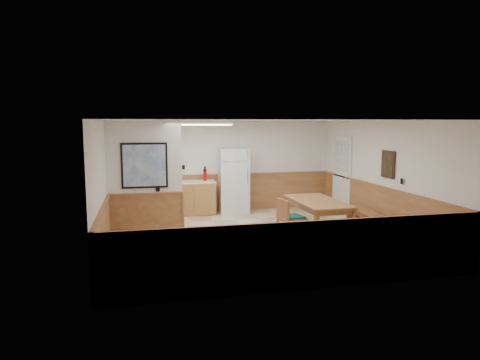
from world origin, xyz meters
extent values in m
plane|color=beige|center=(0.00, 0.00, 0.00)|extent=(6.00, 6.00, 0.00)
cube|color=white|center=(0.00, 0.00, 2.50)|extent=(6.00, 6.00, 0.02)
cube|color=white|center=(0.00, 3.00, 1.25)|extent=(6.00, 0.02, 2.50)
cube|color=white|center=(3.00, 0.00, 1.25)|extent=(0.02, 6.00, 2.50)
cube|color=white|center=(-3.00, 0.00, 1.25)|extent=(0.02, 6.00, 2.50)
cube|color=#B58048|center=(0.00, 2.98, 0.50)|extent=(6.00, 0.04, 1.00)
cube|color=#B58048|center=(2.98, 0.00, 0.50)|extent=(0.04, 6.00, 1.00)
cube|color=#B58048|center=(-2.98, 0.00, 0.50)|extent=(0.04, 6.00, 1.00)
cube|color=white|center=(-2.25, 0.20, 1.75)|extent=(1.50, 0.15, 1.50)
cube|color=#B58048|center=(-2.25, 0.20, 0.50)|extent=(1.50, 0.17, 1.00)
cube|color=black|center=(-2.25, 0.10, 1.60)|extent=(0.92, 0.03, 0.92)
cube|color=white|center=(-2.25, 0.09, 1.60)|extent=(0.84, 0.01, 0.84)
cube|color=#B16F3F|center=(-1.10, 2.68, 0.43)|extent=(1.40, 0.60, 0.86)
cube|color=#B16F3F|center=(-2.57, 2.68, 0.43)|extent=(0.06, 0.60, 0.86)
cube|color=#B16F3F|center=(-1.83, 2.68, 0.43)|extent=(0.06, 0.60, 0.86)
cube|color=white|center=(-1.50, 2.68, 0.88)|extent=(2.20, 0.60, 0.04)
cube|color=white|center=(-1.50, 2.98, 0.95)|extent=(2.20, 0.02, 0.10)
cube|color=white|center=(2.97, 1.90, 1.02)|extent=(0.05, 1.02, 2.15)
cube|color=white|center=(2.96, 1.90, 1.02)|extent=(0.04, 0.90, 2.05)
cube|color=silver|center=(2.94, 1.90, 1.55)|extent=(0.02, 0.76, 0.80)
cube|color=white|center=(-2.10, 2.98, 1.55)|extent=(0.80, 0.03, 1.00)
cube|color=white|center=(-2.10, 2.96, 1.55)|extent=(0.70, 0.01, 0.90)
cube|color=#382416|center=(2.97, -0.30, 1.55)|extent=(0.03, 0.50, 0.60)
cube|color=black|center=(2.95, -0.30, 1.55)|extent=(0.01, 0.42, 0.52)
cube|color=white|center=(-0.80, 1.30, 2.45)|extent=(1.20, 0.30, 0.08)
cube|color=white|center=(-0.80, 1.30, 2.40)|extent=(1.15, 0.25, 0.01)
cube|color=silver|center=(0.12, 2.63, 0.88)|extent=(0.80, 0.72, 1.77)
cube|color=silver|center=(0.43, 2.27, 1.61)|extent=(0.03, 0.02, 0.23)
cube|color=silver|center=(0.43, 2.27, 1.06)|extent=(0.03, 0.02, 0.42)
cube|color=#A37C3C|center=(1.46, 0.01, 0.72)|extent=(0.97, 1.90, 0.05)
cube|color=#A37C3C|center=(1.46, 0.01, 0.65)|extent=(0.87, 1.80, 0.10)
cube|color=#A37C3C|center=(1.06, -0.88, 0.35)|extent=(0.07, 0.07, 0.70)
cube|color=#A37C3C|center=(1.04, 0.89, 0.35)|extent=(0.07, 0.07, 0.70)
cube|color=#A37C3C|center=(1.89, -0.87, 0.35)|extent=(0.07, 0.07, 0.70)
cube|color=#A37C3C|center=(1.87, 0.90, 0.35)|extent=(0.07, 0.07, 0.70)
cube|color=#A37C3C|center=(2.70, 0.08, 0.42)|extent=(0.59, 1.72, 0.05)
cube|color=#A37C3C|center=(2.70, -0.71, 0.20)|extent=(0.35, 0.11, 0.40)
cube|color=#A37C3C|center=(2.70, 0.87, 0.20)|extent=(0.35, 0.11, 0.40)
cube|color=#A37C3C|center=(0.79, -0.20, 0.42)|extent=(0.58, 0.58, 0.06)
cube|color=#0E4945|center=(0.79, -0.20, 0.47)|extent=(0.53, 0.53, 0.03)
cube|color=#A37C3C|center=(0.58, -0.23, 0.65)|extent=(0.14, 0.50, 0.40)
cube|color=#0E4945|center=(0.36, -0.27, 0.65)|extent=(0.10, 0.43, 0.34)
cube|color=#A37C3C|center=(0.62, -0.45, 0.20)|extent=(0.05, 0.05, 0.39)
cube|color=#A37C3C|center=(0.54, -0.02, 0.20)|extent=(0.05, 0.05, 0.39)
cube|color=#A37C3C|center=(1.05, -0.37, 0.20)|extent=(0.05, 0.05, 0.39)
cube|color=#A37C3C|center=(0.97, 0.06, 0.20)|extent=(0.05, 0.05, 0.39)
cylinder|color=#B5090C|center=(-0.65, 2.73, 1.06)|extent=(0.13, 0.13, 0.32)
cylinder|color=black|center=(-0.65, 2.73, 1.25)|extent=(0.05, 0.05, 0.07)
cylinder|color=#1A9228|center=(-2.09, 2.73, 1.00)|extent=(0.08, 0.08, 0.21)
camera|label=1|loc=(-2.28, -8.67, 2.45)|focal=32.00mm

